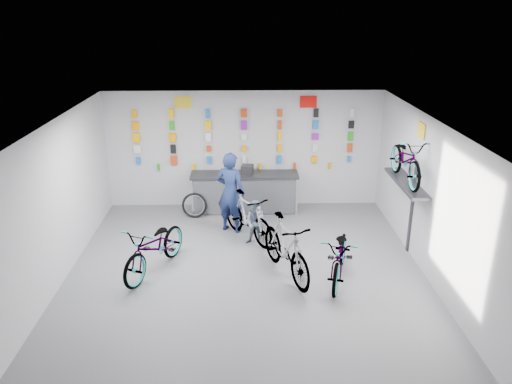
{
  "coord_description": "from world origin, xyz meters",
  "views": [
    {
      "loc": [
        -0.05,
        -8.33,
        4.94
      ],
      "look_at": [
        0.23,
        1.4,
        1.31
      ],
      "focal_mm": 35.0,
      "sensor_mm": 36.0,
      "label": 1
    }
  ],
  "objects_px": {
    "bike_center": "(286,248)",
    "clerk": "(231,192)",
    "counter": "(245,193)",
    "bike_service": "(248,217)",
    "bike_left": "(155,247)",
    "bike_right": "(341,256)",
    "customer": "(256,223)"
  },
  "relations": [
    {
      "from": "bike_left",
      "to": "bike_center",
      "type": "relative_size",
      "value": 1.01
    },
    {
      "from": "bike_center",
      "to": "bike_service",
      "type": "relative_size",
      "value": 1.09
    },
    {
      "from": "counter",
      "to": "bike_left",
      "type": "height_order",
      "value": "bike_left"
    },
    {
      "from": "counter",
      "to": "customer",
      "type": "xyz_separation_m",
      "value": [
        0.24,
        -1.94,
        0.03
      ]
    },
    {
      "from": "bike_left",
      "to": "bike_service",
      "type": "distance_m",
      "value": 2.31
    },
    {
      "from": "bike_service",
      "to": "clerk",
      "type": "relative_size",
      "value": 0.96
    },
    {
      "from": "bike_left",
      "to": "customer",
      "type": "xyz_separation_m",
      "value": [
        2.01,
        1.14,
        -0.01
      ]
    },
    {
      "from": "bike_left",
      "to": "bike_service",
      "type": "relative_size",
      "value": 1.1
    },
    {
      "from": "bike_right",
      "to": "bike_service",
      "type": "bearing_deg",
      "value": 150.35
    },
    {
      "from": "customer",
      "to": "bike_center",
      "type": "bearing_deg",
      "value": -51.32
    },
    {
      "from": "bike_right",
      "to": "bike_center",
      "type": "bearing_deg",
      "value": -172.52
    },
    {
      "from": "bike_left",
      "to": "customer",
      "type": "relative_size",
      "value": 1.96
    },
    {
      "from": "bike_right",
      "to": "clerk",
      "type": "bearing_deg",
      "value": 149.26
    },
    {
      "from": "bike_service",
      "to": "clerk",
      "type": "distance_m",
      "value": 0.74
    },
    {
      "from": "bike_service",
      "to": "counter",
      "type": "bearing_deg",
      "value": 58.4
    },
    {
      "from": "clerk",
      "to": "bike_left",
      "type": "bearing_deg",
      "value": 77.25
    },
    {
      "from": "counter",
      "to": "customer",
      "type": "bearing_deg",
      "value": -82.94
    },
    {
      "from": "counter",
      "to": "bike_center",
      "type": "height_order",
      "value": "bike_center"
    },
    {
      "from": "counter",
      "to": "clerk",
      "type": "xyz_separation_m",
      "value": [
        -0.32,
        -1.18,
        0.46
      ]
    },
    {
      "from": "bike_left",
      "to": "bike_right",
      "type": "xyz_separation_m",
      "value": [
        3.57,
        -0.4,
        -0.03
      ]
    },
    {
      "from": "bike_left",
      "to": "bike_right",
      "type": "height_order",
      "value": "bike_left"
    },
    {
      "from": "counter",
      "to": "bike_left",
      "type": "xyz_separation_m",
      "value": [
        -1.77,
        -3.08,
        0.04
      ]
    },
    {
      "from": "bike_right",
      "to": "clerk",
      "type": "relative_size",
      "value": 1.0
    },
    {
      "from": "bike_right",
      "to": "customer",
      "type": "height_order",
      "value": "customer"
    },
    {
      "from": "bike_center",
      "to": "clerk",
      "type": "bearing_deg",
      "value": 96.49
    },
    {
      "from": "counter",
      "to": "customer",
      "type": "distance_m",
      "value": 1.95
    },
    {
      "from": "bike_right",
      "to": "clerk",
      "type": "distance_m",
      "value": 3.16
    },
    {
      "from": "counter",
      "to": "bike_center",
      "type": "relative_size",
      "value": 1.36
    },
    {
      "from": "counter",
      "to": "bike_service",
      "type": "xyz_separation_m",
      "value": [
        0.06,
        -1.67,
        0.06
      ]
    },
    {
      "from": "bike_left",
      "to": "customer",
      "type": "height_order",
      "value": "bike_left"
    },
    {
      "from": "bike_left",
      "to": "counter",
      "type": "bearing_deg",
      "value": 84.17
    },
    {
      "from": "counter",
      "to": "clerk",
      "type": "distance_m",
      "value": 1.31
    }
  ]
}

